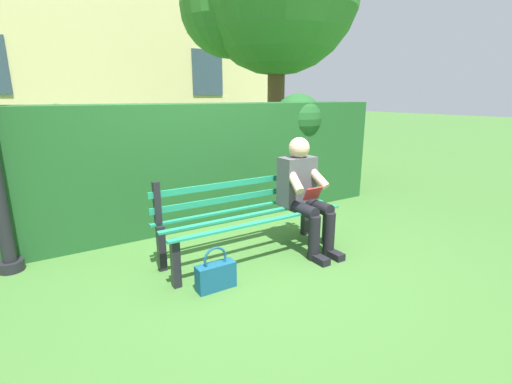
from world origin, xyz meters
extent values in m
plane|color=#3D6B2D|center=(0.00, 0.00, 0.00)|extent=(60.00, 60.00, 0.00)
cube|color=black|center=(-0.87, 0.19, 0.22)|extent=(0.07, 0.07, 0.44)
cube|color=black|center=(0.87, 0.19, 0.22)|extent=(0.07, 0.07, 0.44)
cube|color=black|center=(-0.87, -0.19, 0.22)|extent=(0.07, 0.07, 0.44)
cube|color=black|center=(0.87, -0.19, 0.22)|extent=(0.07, 0.07, 0.44)
cube|color=#1E8460|center=(0.00, -0.24, 0.45)|extent=(1.89, 0.06, 0.02)
cube|color=#1E8460|center=(0.00, 0.00, 0.45)|extent=(1.89, 0.06, 0.02)
cube|color=#1E8460|center=(0.00, 0.24, 0.45)|extent=(1.89, 0.06, 0.02)
cube|color=black|center=(-0.87, -0.23, 0.65)|extent=(0.06, 0.06, 0.39)
cube|color=black|center=(0.87, -0.23, 0.65)|extent=(0.06, 0.06, 0.39)
cube|color=#1E8460|center=(0.00, -0.23, 0.58)|extent=(1.89, 0.02, 0.06)
cube|color=#1E8460|center=(0.00, -0.23, 0.73)|extent=(1.89, 0.02, 0.06)
cube|color=#4C4C51|center=(-0.60, -0.02, 0.72)|extent=(0.38, 0.22, 0.52)
sphere|color=#D8AD8C|center=(-0.60, 0.00, 1.08)|extent=(0.22, 0.22, 0.22)
cylinder|color=black|center=(-0.70, 0.19, 0.48)|extent=(0.13, 0.42, 0.13)
cylinder|color=black|center=(-0.50, 0.19, 0.48)|extent=(0.13, 0.42, 0.13)
cylinder|color=black|center=(-0.70, 0.40, 0.23)|extent=(0.12, 0.12, 0.46)
cylinder|color=black|center=(-0.50, 0.40, 0.23)|extent=(0.12, 0.12, 0.46)
cube|color=black|center=(-0.70, 0.48, 0.04)|extent=(0.10, 0.24, 0.07)
cube|color=black|center=(-0.50, 0.48, 0.04)|extent=(0.10, 0.24, 0.07)
cylinder|color=#D8AD8C|center=(-0.75, 0.12, 0.78)|extent=(0.14, 0.32, 0.26)
cylinder|color=#D8AD8C|center=(-0.45, 0.12, 0.78)|extent=(0.14, 0.32, 0.26)
cube|color=#B22626|center=(-0.60, 0.24, 0.64)|extent=(0.20, 0.07, 0.13)
cube|color=#1E5123|center=(0.07, -1.43, 0.75)|extent=(5.63, 0.78, 1.51)
sphere|color=#1E5123|center=(-1.62, -1.31, 1.28)|extent=(0.70, 0.70, 0.70)
sphere|color=#1E5123|center=(1.48, -1.50, 1.21)|extent=(0.63, 0.63, 0.63)
cylinder|color=brown|center=(-2.51, -3.12, 1.33)|extent=(0.34, 0.34, 2.67)
sphere|color=#387A33|center=(-1.74, -3.58, 3.20)|extent=(1.84, 1.84, 1.84)
cube|color=beige|center=(-0.20, -8.28, 3.98)|extent=(10.13, 3.05, 7.96)
cube|color=#334756|center=(-2.74, -6.73, 2.23)|extent=(0.90, 0.04, 1.20)
cube|color=navy|center=(0.59, 0.40, 0.11)|extent=(0.34, 0.12, 0.23)
torus|color=navy|center=(0.59, 0.40, 0.28)|extent=(0.21, 0.02, 0.21)
cylinder|color=black|center=(2.08, -0.93, 0.05)|extent=(0.22, 0.22, 0.10)
camera|label=1|loc=(1.81, 2.96, 1.60)|focal=25.66mm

